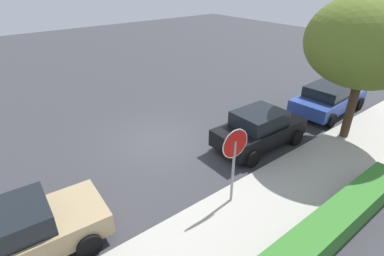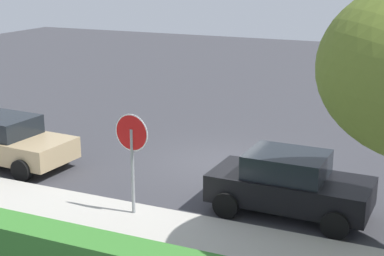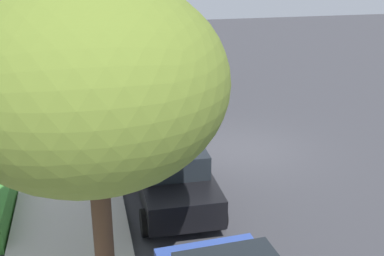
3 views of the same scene
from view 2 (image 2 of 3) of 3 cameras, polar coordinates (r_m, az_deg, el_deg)
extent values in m
plane|color=#38383D|center=(18.10, 2.67, -3.33)|extent=(60.00, 60.00, 0.00)
cube|color=#B2ADA3|center=(13.55, -6.03, -9.87)|extent=(32.00, 2.61, 0.14)
cylinder|color=gray|center=(13.92, -5.77, -4.51)|extent=(0.08, 0.08, 2.22)
cylinder|color=white|center=(13.60, -5.88, -0.46)|extent=(0.89, 0.08, 0.89)
cylinder|color=red|center=(13.60, -5.88, -0.46)|extent=(0.83, 0.09, 0.83)
cube|color=black|center=(14.44, 9.48, -5.88)|extent=(3.86, 1.79, 0.67)
cube|color=black|center=(14.25, 9.19, -3.50)|extent=(1.90, 1.55, 0.57)
cylinder|color=black|center=(14.19, 3.34, -7.47)|extent=(0.64, 0.23, 0.64)
cylinder|color=black|center=(15.69, 5.73, -5.21)|extent=(0.64, 0.23, 0.64)
cylinder|color=black|center=(13.52, 13.74, -9.14)|extent=(0.64, 0.23, 0.64)
cylinder|color=black|center=(15.09, 15.13, -6.58)|extent=(0.64, 0.23, 0.64)
cube|color=tan|center=(18.61, -17.66, -1.54)|extent=(4.42, 2.02, 0.63)
cylinder|color=black|center=(17.11, -16.18, -3.97)|extent=(0.65, 0.26, 0.64)
cylinder|color=black|center=(18.34, -12.39, -2.38)|extent=(0.65, 0.26, 0.64)
camera|label=1|loc=(13.58, -38.61, 14.28)|focal=28.00mm
camera|label=3|loc=(13.22, 58.97, 8.88)|focal=45.00mm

